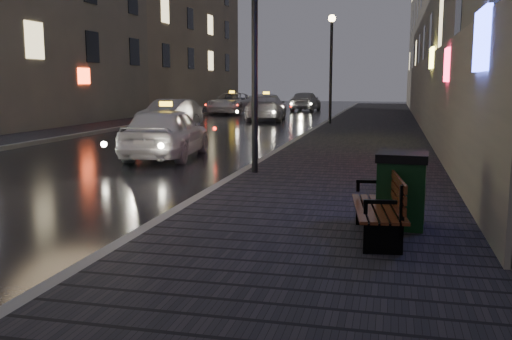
{
  "coord_description": "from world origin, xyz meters",
  "views": [
    {
      "loc": [
        4.87,
        -6.52,
        2.2
      ],
      "look_at": [
        2.85,
        1.96,
        0.85
      ],
      "focal_mm": 40.0,
      "sensor_mm": 36.0,
      "label": 1
    }
  ],
  "objects_px": {
    "taxi_far": "(232,103)",
    "trash_bin": "(402,189)",
    "lamp_far": "(331,55)",
    "taxi_mid": "(266,107)",
    "lamp_near": "(255,23)",
    "bench": "(383,206)",
    "taxi_near": "(167,132)",
    "car_left_mid": "(170,115)",
    "car_far": "(306,101)"
  },
  "relations": [
    {
      "from": "taxi_far",
      "to": "trash_bin",
      "type": "bearing_deg",
      "value": -65.89
    },
    {
      "from": "lamp_far",
      "to": "taxi_mid",
      "type": "height_order",
      "value": "lamp_far"
    },
    {
      "from": "lamp_far",
      "to": "taxi_far",
      "type": "bearing_deg",
      "value": 127.92
    },
    {
      "from": "taxi_mid",
      "to": "lamp_far",
      "type": "bearing_deg",
      "value": 130.16
    },
    {
      "from": "taxi_mid",
      "to": "trash_bin",
      "type": "bearing_deg",
      "value": 100.07
    },
    {
      "from": "lamp_near",
      "to": "trash_bin",
      "type": "relative_size",
      "value": 4.95
    },
    {
      "from": "lamp_far",
      "to": "bench",
      "type": "height_order",
      "value": "lamp_far"
    },
    {
      "from": "bench",
      "to": "taxi_mid",
      "type": "relative_size",
      "value": 0.34
    },
    {
      "from": "trash_bin",
      "to": "taxi_near",
      "type": "distance_m",
      "value": 9.76
    },
    {
      "from": "lamp_far",
      "to": "car_left_mid",
      "type": "xyz_separation_m",
      "value": [
        -6.98,
        -3.73,
        -2.79
      ]
    },
    {
      "from": "taxi_far",
      "to": "car_far",
      "type": "distance_m",
      "value": 6.61
    },
    {
      "from": "trash_bin",
      "to": "car_far",
      "type": "height_order",
      "value": "car_far"
    },
    {
      "from": "trash_bin",
      "to": "taxi_mid",
      "type": "bearing_deg",
      "value": 110.94
    },
    {
      "from": "bench",
      "to": "trash_bin",
      "type": "height_order",
      "value": "trash_bin"
    },
    {
      "from": "taxi_near",
      "to": "car_far",
      "type": "relative_size",
      "value": 0.99
    },
    {
      "from": "lamp_near",
      "to": "car_far",
      "type": "relative_size",
      "value": 1.19
    },
    {
      "from": "taxi_near",
      "to": "taxi_far",
      "type": "height_order",
      "value": "taxi_near"
    },
    {
      "from": "lamp_near",
      "to": "trash_bin",
      "type": "distance_m",
      "value": 6.04
    },
    {
      "from": "lamp_near",
      "to": "car_far",
      "type": "height_order",
      "value": "lamp_near"
    },
    {
      "from": "car_far",
      "to": "bench",
      "type": "bearing_deg",
      "value": 103.77
    },
    {
      "from": "car_left_mid",
      "to": "taxi_mid",
      "type": "bearing_deg",
      "value": 73.69
    },
    {
      "from": "lamp_far",
      "to": "car_far",
      "type": "height_order",
      "value": "lamp_far"
    },
    {
      "from": "bench",
      "to": "lamp_near",
      "type": "bearing_deg",
      "value": 113.36
    },
    {
      "from": "taxi_mid",
      "to": "car_far",
      "type": "distance_m",
      "value": 11.27
    },
    {
      "from": "bench",
      "to": "taxi_far",
      "type": "height_order",
      "value": "taxi_far"
    },
    {
      "from": "lamp_near",
      "to": "taxi_near",
      "type": "relative_size",
      "value": 1.2
    },
    {
      "from": "taxi_far",
      "to": "taxi_mid",
      "type": "bearing_deg",
      "value": -54.77
    },
    {
      "from": "bench",
      "to": "taxi_near",
      "type": "relative_size",
      "value": 0.4
    },
    {
      "from": "car_left_mid",
      "to": "trash_bin",
      "type": "bearing_deg",
      "value": -53.93
    },
    {
      "from": "bench",
      "to": "trash_bin",
      "type": "bearing_deg",
      "value": 64.27
    },
    {
      "from": "car_far",
      "to": "lamp_far",
      "type": "bearing_deg",
      "value": 106.69
    },
    {
      "from": "bench",
      "to": "car_left_mid",
      "type": "xyz_separation_m",
      "value": [
        -9.93,
        17.28,
        0.12
      ]
    },
    {
      "from": "lamp_far",
      "to": "taxi_far",
      "type": "xyz_separation_m",
      "value": [
        -7.98,
        10.25,
        -2.76
      ]
    },
    {
      "from": "bench",
      "to": "taxi_far",
      "type": "distance_m",
      "value": 33.12
    },
    {
      "from": "trash_bin",
      "to": "car_far",
      "type": "xyz_separation_m",
      "value": [
        -6.67,
        35.39,
        0.06
      ]
    },
    {
      "from": "car_far",
      "to": "taxi_mid",
      "type": "bearing_deg",
      "value": 90.55
    },
    {
      "from": "taxi_mid",
      "to": "lamp_near",
      "type": "bearing_deg",
      "value": 94.96
    },
    {
      "from": "trash_bin",
      "to": "taxi_mid",
      "type": "relative_size",
      "value": 0.21
    },
    {
      "from": "car_left_mid",
      "to": "lamp_far",
      "type": "bearing_deg",
      "value": 32.67
    },
    {
      "from": "car_left_mid",
      "to": "bench",
      "type": "bearing_deg",
      "value": -55.59
    },
    {
      "from": "taxi_near",
      "to": "car_left_mid",
      "type": "distance_m",
      "value": 10.0
    },
    {
      "from": "taxi_near",
      "to": "car_left_mid",
      "type": "relative_size",
      "value": 1.03
    },
    {
      "from": "lamp_far",
      "to": "taxi_mid",
      "type": "bearing_deg",
      "value": 136.88
    },
    {
      "from": "lamp_far",
      "to": "car_left_mid",
      "type": "height_order",
      "value": "lamp_far"
    },
    {
      "from": "taxi_far",
      "to": "bench",
      "type": "bearing_deg",
      "value": -66.7
    },
    {
      "from": "car_left_mid",
      "to": "car_far",
      "type": "xyz_separation_m",
      "value": [
        3.5,
        18.82,
        0.05
      ]
    },
    {
      "from": "taxi_mid",
      "to": "taxi_far",
      "type": "height_order",
      "value": "taxi_mid"
    },
    {
      "from": "lamp_near",
      "to": "lamp_far",
      "type": "xyz_separation_m",
      "value": [
        0.0,
        16.0,
        0.0
      ]
    },
    {
      "from": "bench",
      "to": "car_far",
      "type": "xyz_separation_m",
      "value": [
        -6.43,
        36.1,
        0.17
      ]
    },
    {
      "from": "taxi_mid",
      "to": "taxi_far",
      "type": "xyz_separation_m",
      "value": [
        -3.88,
        6.41,
        -0.03
      ]
    }
  ]
}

